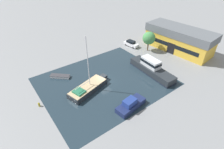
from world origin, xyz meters
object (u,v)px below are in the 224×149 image
(warehouse_building, at_px, (179,39))
(sailboat_moored, at_px, (88,88))
(parked_car, at_px, (131,44))
(cabin_boat, at_px, (131,105))
(motor_cruiser, at_px, (151,68))
(small_dinghy, at_px, (60,76))
(quay_tree_near_building, at_px, (149,38))

(warehouse_building, bearing_deg, sailboat_moored, -94.20)
(parked_car, distance_m, cabin_boat, 26.45)
(sailboat_moored, distance_m, motor_cruiser, 15.83)
(motor_cruiser, relative_size, small_dinghy, 3.00)
(warehouse_building, distance_m, motor_cruiser, 15.96)
(quay_tree_near_building, xyz_separation_m, small_dinghy, (-2.53, -26.35, -3.58))
(motor_cruiser, bearing_deg, parked_car, 69.59)
(cabin_boat, bearing_deg, quay_tree_near_building, 119.00)
(quay_tree_near_building, bearing_deg, sailboat_moored, -76.89)
(warehouse_building, height_order, small_dinghy, warehouse_building)
(parked_car, distance_m, small_dinghy, 24.52)
(small_dinghy, bearing_deg, sailboat_moored, 63.68)
(cabin_boat, bearing_deg, warehouse_building, 102.29)
(quay_tree_near_building, bearing_deg, warehouse_building, 56.99)
(sailboat_moored, relative_size, motor_cruiser, 0.94)
(warehouse_building, xyz_separation_m, motor_cruiser, (3.90, -15.33, -2.09))
(quay_tree_near_building, distance_m, small_dinghy, 26.71)
(sailboat_moored, height_order, cabin_boat, sailboat_moored)
(sailboat_moored, relative_size, small_dinghy, 2.82)
(warehouse_building, bearing_deg, quay_tree_near_building, -128.37)
(warehouse_building, distance_m, small_dinghy, 34.70)
(sailboat_moored, distance_m, cabin_boat, 9.80)
(small_dinghy, distance_m, cabin_boat, 18.31)
(quay_tree_near_building, xyz_separation_m, cabin_boat, (14.53, -19.71, -3.12))
(motor_cruiser, xyz_separation_m, small_dinghy, (-11.25, -18.45, -0.98))
(motor_cruiser, height_order, cabin_boat, motor_cruiser)
(parked_car, bearing_deg, sailboat_moored, 18.09)
(small_dinghy, height_order, cabin_boat, cabin_boat)
(warehouse_building, bearing_deg, motor_cruiser, -81.08)
(warehouse_building, distance_m, sailboat_moored, 30.93)
(sailboat_moored, xyz_separation_m, motor_cruiser, (3.28, 15.48, 0.61))
(parked_car, distance_m, sailboat_moored, 23.86)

